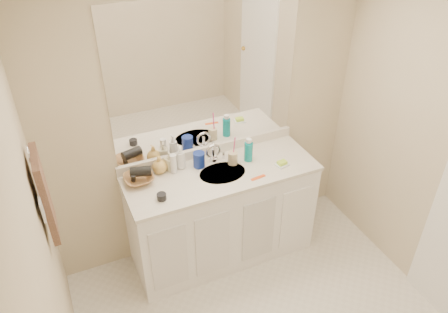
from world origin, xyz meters
TOP-DOWN VIEW (x-y plane):
  - ceiling at (0.00, 0.00)m, footprint 2.60×2.60m
  - wall_back at (0.00, 1.30)m, footprint 2.60×0.02m
  - wall_left at (-1.30, 0.00)m, footprint 0.02×2.60m
  - vanity_cabinet at (0.00, 1.02)m, footprint 1.50×0.55m
  - countertop at (0.00, 1.02)m, footprint 1.52×0.57m
  - backsplash at (0.00, 1.29)m, footprint 1.52×0.03m
  - sink_basin at (0.00, 1.00)m, footprint 0.37×0.37m
  - faucet at (0.00, 1.18)m, footprint 0.02×0.02m
  - mirror at (0.00, 1.29)m, footprint 1.48×0.01m
  - blue_mug at (-0.13, 1.16)m, footprint 0.11×0.11m
  - tan_cup at (0.13, 1.09)m, footprint 0.10×0.10m
  - toothbrush at (0.14, 1.09)m, footprint 0.01×0.04m
  - mouthwash_bottle at (0.26, 1.08)m, footprint 0.07×0.07m
  - soap_dish at (0.47, 0.90)m, footprint 0.11×0.09m
  - green_soap at (0.47, 0.90)m, footprint 0.08×0.06m
  - orange_comb at (0.22, 0.83)m, footprint 0.13×0.04m
  - dark_jar at (-0.53, 0.89)m, footprint 0.08×0.08m
  - extra_white_bottle at (-0.34, 1.16)m, footprint 0.06×0.06m
  - soap_bottle_white at (-0.27, 1.20)m, footprint 0.09×0.09m
  - soap_bottle_cream at (-0.35, 1.22)m, footprint 0.09×0.09m
  - soap_bottle_yellow at (-0.44, 1.21)m, footprint 0.15×0.15m
  - wicker_basket at (-0.62, 1.16)m, footprint 0.23×0.23m
  - hair_dryer at (-0.60, 1.16)m, footprint 0.17×0.12m
  - towel_ring at (-1.27, 0.77)m, footprint 0.01×0.11m
  - hand_towel at (-1.25, 0.77)m, footprint 0.04×0.32m
  - switch_plate at (-1.27, 0.57)m, footprint 0.01×0.08m

SIDE VIEW (x-z plane):
  - vanity_cabinet at x=0.00m, z-range 0.00..0.85m
  - countertop at x=0.00m, z-range 0.85..0.88m
  - sink_basin at x=0.00m, z-range 0.86..0.88m
  - orange_comb at x=0.22m, z-range 0.88..0.89m
  - soap_dish at x=0.47m, z-range 0.88..0.89m
  - dark_jar at x=-0.53m, z-range 0.88..0.93m
  - green_soap at x=0.47m, z-range 0.89..0.92m
  - wicker_basket at x=-0.62m, z-range 0.88..0.93m
  - backsplash at x=0.00m, z-range 0.88..0.96m
  - tan_cup at x=0.13m, z-range 0.88..0.98m
  - faucet at x=0.00m, z-range 0.88..0.99m
  - blue_mug at x=-0.13m, z-range 0.88..1.01m
  - soap_bottle_yellow at x=-0.44m, z-range 0.88..1.03m
  - soap_bottle_cream at x=-0.35m, z-range 0.88..1.03m
  - extra_white_bottle at x=-0.34m, z-range 0.88..1.04m
  - mouthwash_bottle at x=0.26m, z-range 0.88..1.04m
  - hair_dryer at x=-0.60m, z-range 0.93..1.01m
  - soap_bottle_white at x=-0.27m, z-range 0.88..1.07m
  - toothbrush at x=0.14m, z-range 0.93..1.13m
  - wall_back at x=0.00m, z-range 0.00..2.40m
  - wall_left at x=-1.30m, z-range 0.00..2.40m
  - hand_towel at x=-1.25m, z-range 0.98..1.52m
  - switch_plate at x=-1.27m, z-range 1.24..1.36m
  - towel_ring at x=-1.27m, z-range 1.49..1.61m
  - mirror at x=0.00m, z-range 0.96..2.16m
  - ceiling at x=0.00m, z-range 2.39..2.41m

